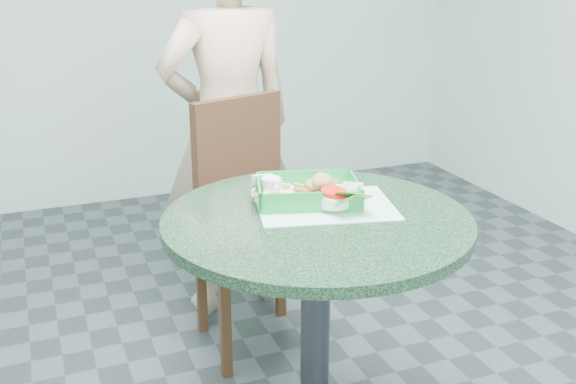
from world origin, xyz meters
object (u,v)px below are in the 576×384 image
object	(u,v)px
cafe_table	(316,280)
crab_sandwich	(321,192)
food_basket	(307,202)
dining_chair	(247,207)
sauce_ramekin	(271,193)
diner_person	(228,122)

from	to	relation	value
cafe_table	crab_sandwich	size ratio (longest dim) A/B	6.70
cafe_table	food_basket	xyz separation A→B (m)	(0.02, 0.11, 0.19)
cafe_table	food_basket	world-z (taller)	food_basket
dining_chair	sauce_ramekin	distance (m)	0.67
dining_chair	cafe_table	bearing A→B (deg)	-112.94
sauce_ramekin	diner_person	bearing A→B (deg)	81.03
sauce_ramekin	cafe_table	bearing A→B (deg)	-58.95
food_basket	crab_sandwich	bearing A→B (deg)	-37.75
crab_sandwich	sauce_ramekin	size ratio (longest dim) A/B	2.15
dining_chair	food_basket	world-z (taller)	dining_chair
cafe_table	crab_sandwich	xyz separation A→B (m)	(0.05, 0.09, 0.22)
diner_person	food_basket	world-z (taller)	diner_person
diner_person	cafe_table	bearing A→B (deg)	81.28
cafe_table	dining_chair	distance (m)	0.73
sauce_ramekin	food_basket	bearing A→B (deg)	-11.22
sauce_ramekin	dining_chair	bearing A→B (deg)	78.68
cafe_table	dining_chair	size ratio (longest dim) A/B	0.88
food_basket	sauce_ramekin	world-z (taller)	sauce_ramekin
cafe_table	crab_sandwich	bearing A→B (deg)	60.14
crab_sandwich	sauce_ramekin	distance (m)	0.14
dining_chair	crab_sandwich	world-z (taller)	dining_chair
cafe_table	sauce_ramekin	size ratio (longest dim) A/B	14.37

